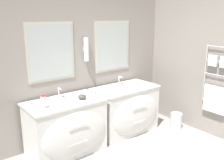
# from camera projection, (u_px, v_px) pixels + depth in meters

# --- Properties ---
(wall_back) EXTENTS (5.53, 0.16, 2.60)m
(wall_back) POSITION_uv_depth(u_px,v_px,m) (66.00, 61.00, 3.88)
(wall_back) COLOR gray
(wall_back) RESTS_ON ground_plane
(wall_right) EXTENTS (0.13, 3.97, 2.60)m
(wall_right) POSITION_uv_depth(u_px,v_px,m) (203.00, 58.00, 4.21)
(wall_right) COLOR gray
(wall_right) RESTS_ON ground_plane
(vanity_left) EXTENTS (1.12, 0.69, 0.80)m
(vanity_left) POSITION_uv_depth(u_px,v_px,m) (67.00, 127.00, 3.63)
(vanity_left) COLOR white
(vanity_left) RESTS_ON ground_plane
(vanity_right) EXTENTS (1.12, 0.69, 0.80)m
(vanity_right) POSITION_uv_depth(u_px,v_px,m) (126.00, 109.00, 4.32)
(vanity_right) COLOR white
(vanity_right) RESTS_ON ground_plane
(faucet_left) EXTENTS (0.17, 0.11, 0.16)m
(faucet_left) POSITION_uv_depth(u_px,v_px,m) (59.00, 93.00, 3.66)
(faucet_left) COLOR silver
(faucet_left) RESTS_ON vanity_left
(faucet_right) EXTENTS (0.17, 0.11, 0.16)m
(faucet_right) POSITION_uv_depth(u_px,v_px,m) (119.00, 81.00, 4.35)
(faucet_right) COLOR silver
(faucet_right) RESTS_ON vanity_right
(toiletry_bottle) EXTENTS (0.06, 0.06, 0.19)m
(toiletry_bottle) POSITION_uv_depth(u_px,v_px,m) (43.00, 102.00, 3.25)
(toiletry_bottle) COLOR silver
(toiletry_bottle) RESTS_ON vanity_left
(amenity_bowl) EXTENTS (0.12, 0.12, 0.07)m
(amenity_bowl) POSITION_uv_depth(u_px,v_px,m) (82.00, 97.00, 3.62)
(amenity_bowl) COLOR #4C4742
(amenity_bowl) RESTS_ON vanity_left
(waste_bin) EXTENTS (0.20, 0.20, 0.29)m
(waste_bin) POSITION_uv_depth(u_px,v_px,m) (176.00, 121.00, 4.49)
(waste_bin) COLOR silver
(waste_bin) RESTS_ON ground_plane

